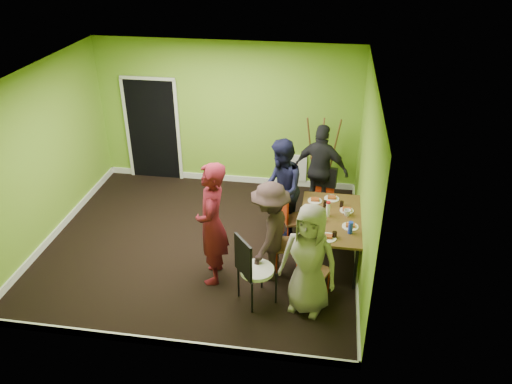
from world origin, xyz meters
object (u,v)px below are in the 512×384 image
dining_table (331,220)px  chair_front_end (312,270)px  person_left_far (281,189)px  person_left_near (270,232)px  easel (322,157)px  blue_bottle (350,228)px  person_front_end (309,260)px  chair_bentwood (252,267)px  person_back_end (321,170)px  chair_left_far (291,215)px  chair_left_near (283,239)px  chair_back_end (325,182)px  person_standing (212,224)px  thermos (328,210)px  orange_bottle (322,211)px

dining_table → chair_front_end: bearing=-102.4°
person_left_far → person_left_near: 1.15m
dining_table → easel: bearing=96.1°
blue_bottle → person_front_end: (-0.54, -0.79, -0.04)m
chair_bentwood → person_back_end: (0.80, 2.60, 0.23)m
chair_left_far → dining_table: bearing=42.5°
dining_table → chair_left_near: 0.80m
person_left_far → person_front_end: (0.56, -1.76, -0.04)m
chair_back_end → easel: bearing=-70.9°
easel → person_left_far: bearing=-112.0°
chair_left_far → person_left_far: size_ratio=0.55×
person_front_end → chair_bentwood: bearing=-163.1°
blue_bottle → person_standing: size_ratio=0.10×
chair_back_end → easel: 0.75m
easel → person_front_end: bearing=-90.7°
thermos → person_left_far: (-0.77, 0.56, -0.02)m
dining_table → chair_bentwood: (-1.01, -1.18, -0.10)m
person_front_end → person_standing: bearing=178.9°
blue_bottle → person_standing: 1.96m
chair_bentwood → person_standing: size_ratio=0.58×
orange_bottle → chair_front_end: bearing=-93.8°
chair_left_near → chair_back_end: (0.56, 1.74, 0.08)m
chair_back_end → person_left_far: size_ratio=0.53×
person_left_far → person_back_end: bearing=131.9°
orange_bottle → person_left_far: person_left_far is taller
dining_table → thermos: thermos is taller
thermos → blue_bottle: bearing=-51.1°
chair_bentwood → thermos: chair_bentwood is taller
person_left_far → person_left_near: (-0.03, -1.15, -0.07)m
chair_left_far → chair_front_end: size_ratio=1.01×
chair_left_far → person_left_near: bearing=-32.5°
chair_left_far → person_back_end: (0.41, 1.08, 0.31)m
chair_bentwood → person_left_far: bearing=134.7°
chair_bentwood → orange_bottle: size_ratio=13.42×
orange_bottle → person_left_far: (-0.67, 0.48, 0.05)m
easel → thermos: (0.17, -2.04, 0.08)m
chair_front_end → person_left_near: bearing=168.6°
chair_left_far → chair_back_end: 1.12m
chair_front_end → blue_bottle: bearing=74.8°
dining_table → person_standing: person_standing is taller
chair_left_far → orange_bottle: chair_left_far is taller
person_standing → chair_left_far: bearing=129.2°
chair_bentwood → blue_bottle: size_ratio=5.83×
chair_left_near → person_left_near: person_left_near is taller
person_left_near → chair_back_end: bearing=170.0°
chair_back_end → chair_front_end: bearing=98.8°
chair_left_far → chair_bentwood: chair_bentwood is taller
thermos → blue_bottle: (0.33, -0.41, -0.02)m
chair_bentwood → person_back_end: person_back_end is taller
blue_bottle → chair_left_near: bearing=-179.3°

